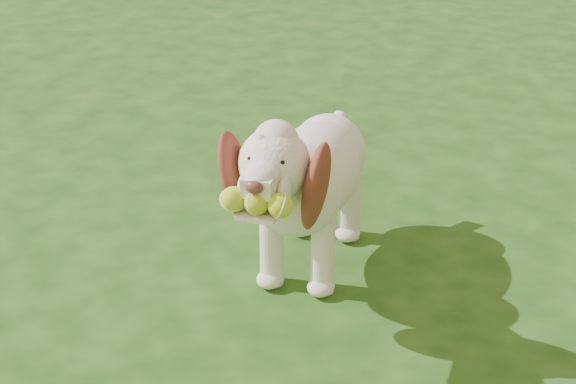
% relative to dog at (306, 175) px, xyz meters
% --- Properties ---
extents(ground, '(80.00, 80.00, 0.00)m').
position_rel_dog_xyz_m(ground, '(-0.41, 0.31, -0.41)').
color(ground, '#193F12').
rests_on(ground, ground).
extents(dog, '(0.45, 1.20, 0.78)m').
position_rel_dog_xyz_m(dog, '(0.00, 0.00, 0.00)').
color(dog, white).
rests_on(dog, ground).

